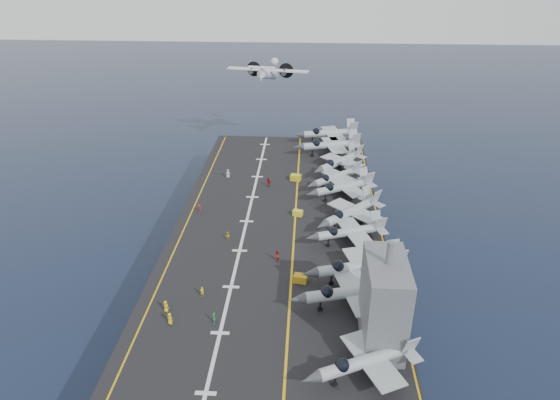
# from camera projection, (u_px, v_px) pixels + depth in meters

# --- Properties ---
(ground) EXTENTS (500.00, 500.00, 0.00)m
(ground) POSITION_uv_depth(u_px,v_px,m) (279.00, 269.00, 97.25)
(ground) COLOR #142135
(ground) RESTS_ON ground
(hull) EXTENTS (36.00, 90.00, 10.00)m
(hull) POSITION_uv_depth(u_px,v_px,m) (279.00, 247.00, 94.97)
(hull) COLOR #56595E
(hull) RESTS_ON ground
(flight_deck) EXTENTS (38.00, 92.00, 0.40)m
(flight_deck) POSITION_uv_depth(u_px,v_px,m) (279.00, 223.00, 92.58)
(flight_deck) COLOR black
(flight_deck) RESTS_ON hull
(foul_line) EXTENTS (0.35, 90.00, 0.02)m
(foul_line) POSITION_uv_depth(u_px,v_px,m) (295.00, 223.00, 92.33)
(foul_line) COLOR gold
(foul_line) RESTS_ON flight_deck
(landing_centerline) EXTENTS (0.50, 90.00, 0.02)m
(landing_centerline) POSITION_uv_depth(u_px,v_px,m) (247.00, 221.00, 92.80)
(landing_centerline) COLOR silver
(landing_centerline) RESTS_ON flight_deck
(deck_edge_port) EXTENTS (0.25, 90.00, 0.02)m
(deck_edge_port) POSITION_uv_depth(u_px,v_px,m) (188.00, 220.00, 93.37)
(deck_edge_port) COLOR gold
(deck_edge_port) RESTS_ON flight_deck
(deck_edge_stbd) EXTENTS (0.25, 90.00, 0.02)m
(deck_edge_stbd) POSITION_uv_depth(u_px,v_px,m) (379.00, 225.00, 91.52)
(deck_edge_stbd) COLOR gold
(deck_edge_stbd) RESTS_ON flight_deck
(island_superstructure) EXTENTS (5.00, 10.00, 15.00)m
(island_superstructure) POSITION_uv_depth(u_px,v_px,m) (385.00, 294.00, 61.66)
(island_superstructure) COLOR #56595E
(island_superstructure) RESTS_ON flight_deck
(fighter_jet_0) EXTENTS (17.44, 15.13, 5.09)m
(fighter_jet_0) POSITION_uv_depth(u_px,v_px,m) (366.00, 360.00, 58.49)
(fighter_jet_0) COLOR gray
(fighter_jet_0) RESTS_ON flight_deck
(fighter_jet_1) EXTENTS (17.87, 14.17, 5.45)m
(fighter_jet_1) POSITION_uv_depth(u_px,v_px,m) (351.00, 291.00, 69.76)
(fighter_jet_1) COLOR gray
(fighter_jet_1) RESTS_ON flight_deck
(fighter_jet_2) EXTENTS (18.51, 14.89, 5.60)m
(fighter_jet_2) POSITION_uv_depth(u_px,v_px,m) (360.00, 266.00, 75.20)
(fighter_jet_2) COLOR #8F979D
(fighter_jet_2) RESTS_ON flight_deck
(fighter_jet_3) EXTENTS (16.49, 13.60, 4.92)m
(fighter_jet_3) POSITION_uv_depth(u_px,v_px,m) (350.00, 231.00, 84.92)
(fighter_jet_3) COLOR gray
(fighter_jet_3) RESTS_ON flight_deck
(fighter_jet_4) EXTENTS (18.32, 18.34, 5.40)m
(fighter_jet_4) POSITION_uv_depth(u_px,v_px,m) (351.00, 211.00, 90.80)
(fighter_jet_4) COLOR gray
(fighter_jet_4) RESTS_ON flight_deck
(fighter_jet_5) EXTENTS (17.79, 15.75, 5.17)m
(fighter_jet_5) POSITION_uv_depth(u_px,v_px,m) (344.00, 186.00, 100.25)
(fighter_jet_5) COLOR #8B939B
(fighter_jet_5) RESTS_ON flight_deck
(fighter_jet_6) EXTENTS (16.98, 16.54, 4.95)m
(fighter_jet_6) POSITION_uv_depth(u_px,v_px,m) (336.00, 176.00, 104.93)
(fighter_jet_6) COLOR #98A2A9
(fighter_jet_6) RESTS_ON flight_deck
(fighter_jet_7) EXTENTS (17.81, 18.16, 5.30)m
(fighter_jet_7) POSITION_uv_depth(u_px,v_px,m) (340.00, 161.00, 111.74)
(fighter_jet_7) COLOR gray
(fighter_jet_7) RESTS_ON flight_deck
(fighter_jet_8) EXTENTS (18.52, 14.52, 5.69)m
(fighter_jet_8) POSITION_uv_depth(u_px,v_px,m) (331.00, 144.00, 120.57)
(fighter_jet_8) COLOR gray
(fighter_jet_8) RESTS_ON flight_deck
(tow_cart_a) EXTENTS (2.22, 1.64, 1.22)m
(tow_cart_a) POSITION_uv_depth(u_px,v_px,m) (300.00, 278.00, 75.97)
(tow_cart_a) COLOR #C29119
(tow_cart_a) RESTS_ON flight_deck
(tow_cart_b) EXTENTS (2.06, 1.66, 1.07)m
(tow_cart_b) POSITION_uv_depth(u_px,v_px,m) (298.00, 213.00, 94.58)
(tow_cart_b) COLOR yellow
(tow_cart_b) RESTS_ON flight_deck
(tow_cart_c) EXTENTS (2.46, 1.92, 1.31)m
(tow_cart_c) POSITION_uv_depth(u_px,v_px,m) (296.00, 178.00, 108.64)
(tow_cart_c) COLOR gold
(tow_cart_c) RESTS_ON flight_deck
(crew_0) EXTENTS (1.28, 1.11, 1.80)m
(crew_0) POSITION_uv_depth(u_px,v_px,m) (166.00, 306.00, 69.64)
(crew_0) COLOR yellow
(crew_0) RESTS_ON flight_deck
(crew_1) EXTENTS (1.18, 1.10, 1.64)m
(crew_1) POSITION_uv_depth(u_px,v_px,m) (202.00, 292.00, 72.73)
(crew_1) COLOR yellow
(crew_1) RESTS_ON flight_deck
(crew_2) EXTENTS (1.00, 1.14, 1.59)m
(crew_2) POSITION_uv_depth(u_px,v_px,m) (228.00, 236.00, 86.59)
(crew_2) COLOR yellow
(crew_2) RESTS_ON flight_deck
(crew_3) EXTENTS (1.00, 1.16, 1.63)m
(crew_3) POSITION_uv_depth(u_px,v_px,m) (199.00, 208.00, 95.68)
(crew_3) COLOR #B21919
(crew_3) RESTS_ON flight_deck
(crew_4) EXTENTS (1.44, 1.22, 2.03)m
(crew_4) POSITION_uv_depth(u_px,v_px,m) (269.00, 182.00, 105.63)
(crew_4) COLOR #B00C0B
(crew_4) RESTS_ON flight_deck
(crew_5) EXTENTS (1.27, 0.95, 1.94)m
(crew_5) POSITION_uv_depth(u_px,v_px,m) (228.00, 174.00, 109.72)
(crew_5) COLOR silver
(crew_5) RESTS_ON flight_deck
(crew_6) EXTENTS (0.88, 1.12, 1.66)m
(crew_6) POSITION_uv_depth(u_px,v_px,m) (214.00, 318.00, 67.60)
(crew_6) COLOR #238836
(crew_6) RESTS_ON flight_deck
(crew_7) EXTENTS (1.13, 1.40, 2.02)m
(crew_7) POSITION_uv_depth(u_px,v_px,m) (277.00, 256.00, 80.77)
(crew_7) COLOR #B21919
(crew_7) RESTS_ON flight_deck
(transport_plane) EXTENTS (25.82, 19.69, 5.55)m
(transport_plane) POSITION_uv_depth(u_px,v_px,m) (268.00, 75.00, 141.92)
(transport_plane) COLOR silver
(fighter_jet_9) EXTENTS (18.52, 14.52, 5.69)m
(fighter_jet_9) POSITION_uv_depth(u_px,v_px,m) (330.00, 132.00, 128.11)
(fighter_jet_9) COLOR gray
(fighter_jet_9) RESTS_ON flight_deck
(crew_8) EXTENTS (1.28, 1.11, 1.80)m
(crew_8) POSITION_uv_depth(u_px,v_px,m) (170.00, 319.00, 67.38)
(crew_8) COLOR yellow
(crew_8) RESTS_ON flight_deck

